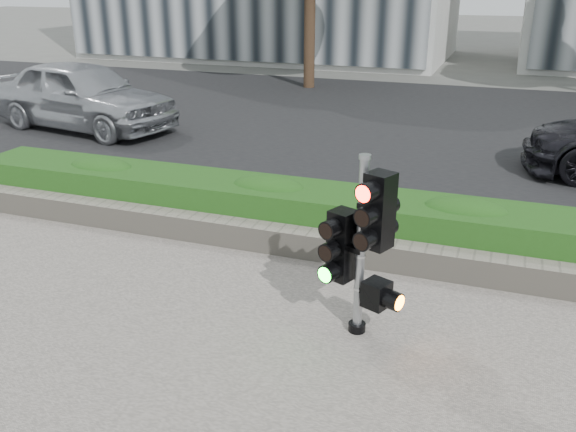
# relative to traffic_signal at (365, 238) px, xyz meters

# --- Properties ---
(ground) EXTENTS (120.00, 120.00, 0.00)m
(ground) POSITION_rel_traffic_signal_xyz_m (-0.69, -0.34, -1.07)
(ground) COLOR #51514C
(ground) RESTS_ON ground
(road) EXTENTS (60.00, 13.00, 0.02)m
(road) POSITION_rel_traffic_signal_xyz_m (-0.69, 9.66, -1.06)
(road) COLOR black
(road) RESTS_ON ground
(curb) EXTENTS (60.00, 0.25, 0.12)m
(curb) POSITION_rel_traffic_signal_xyz_m (-0.69, 2.81, -1.01)
(curb) COLOR gray
(curb) RESTS_ON ground
(stone_wall) EXTENTS (12.00, 0.32, 0.34)m
(stone_wall) POSITION_rel_traffic_signal_xyz_m (-0.69, 1.56, -0.87)
(stone_wall) COLOR gray
(stone_wall) RESTS_ON sidewalk
(hedge) EXTENTS (12.00, 1.00, 0.68)m
(hedge) POSITION_rel_traffic_signal_xyz_m (-0.69, 2.21, -0.70)
(hedge) COLOR #307D26
(hedge) RESTS_ON sidewalk
(traffic_signal) EXTENTS (0.70, 0.59, 1.88)m
(traffic_signal) POSITION_rel_traffic_signal_xyz_m (0.00, 0.00, 0.00)
(traffic_signal) COLOR black
(traffic_signal) RESTS_ON sidewalk
(car_silver) EXTENTS (5.05, 2.73, 1.63)m
(car_silver) POSITION_rel_traffic_signal_xyz_m (-8.38, 6.60, -0.23)
(car_silver) COLOR #AFB1B6
(car_silver) RESTS_ON road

